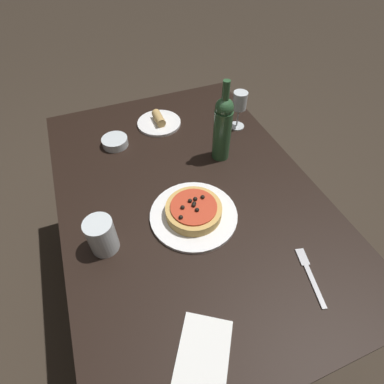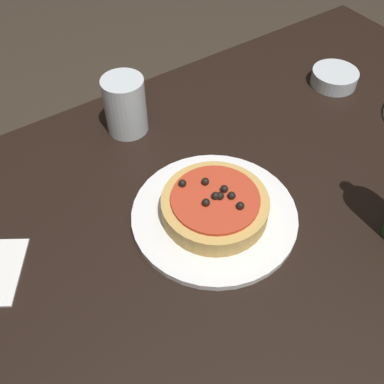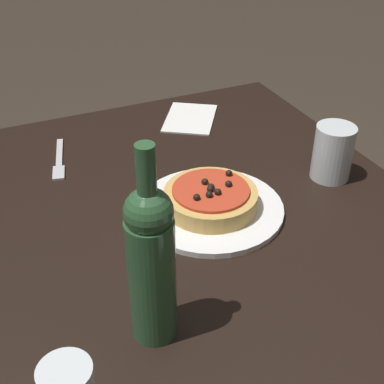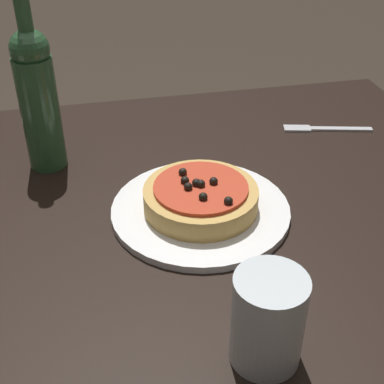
# 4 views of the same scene
# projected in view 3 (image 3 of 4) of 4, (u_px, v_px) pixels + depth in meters

# --- Properties ---
(dining_table) EXTENTS (1.33, 0.90, 0.75)m
(dining_table) POSITION_uv_depth(u_px,v_px,m) (225.00, 284.00, 1.03)
(dining_table) COLOR black
(dining_table) RESTS_ON ground_plane
(dinner_plate) EXTENTS (0.29, 0.29, 0.01)m
(dinner_plate) POSITION_uv_depth(u_px,v_px,m) (210.00, 209.00, 1.07)
(dinner_plate) COLOR white
(dinner_plate) RESTS_ON dining_table
(pizza) EXTENTS (0.19, 0.19, 0.05)m
(pizza) POSITION_uv_depth(u_px,v_px,m) (211.00, 198.00, 1.06)
(pizza) COLOR tan
(pizza) RESTS_ON dinner_plate
(wine_bottle) EXTENTS (0.07, 0.07, 0.32)m
(wine_bottle) POSITION_uv_depth(u_px,v_px,m) (151.00, 262.00, 0.74)
(wine_bottle) COLOR #2D5633
(wine_bottle) RESTS_ON dining_table
(water_cup) EXTENTS (0.09, 0.09, 0.12)m
(water_cup) POSITION_uv_depth(u_px,v_px,m) (333.00, 152.00, 1.15)
(water_cup) COLOR silver
(water_cup) RESTS_ON dining_table
(fork) EXTENTS (0.19, 0.06, 0.00)m
(fork) POSITION_uv_depth(u_px,v_px,m) (59.00, 161.00, 1.24)
(fork) COLOR silver
(fork) RESTS_ON dining_table
(paper_napkin) EXTENTS (0.22, 0.20, 0.00)m
(paper_napkin) POSITION_uv_depth(u_px,v_px,m) (190.00, 118.00, 1.42)
(paper_napkin) COLOR white
(paper_napkin) RESTS_ON dining_table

